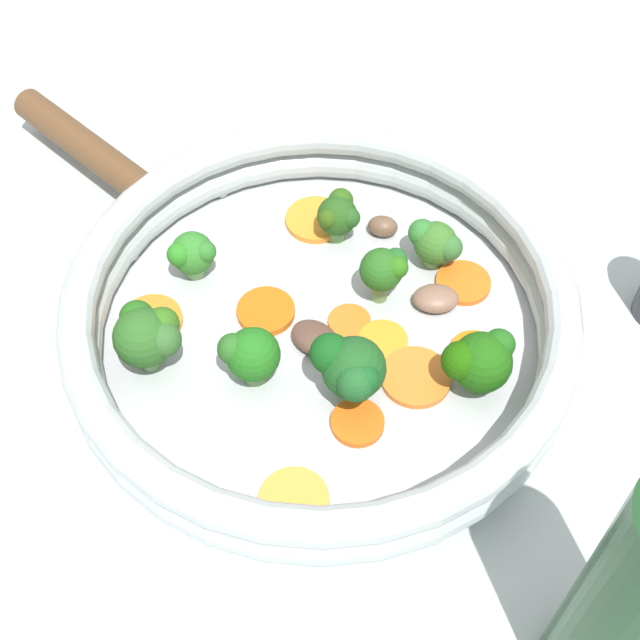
{
  "coord_description": "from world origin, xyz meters",
  "views": [
    {
      "loc": [
        -0.14,
        -0.33,
        0.5
      ],
      "look_at": [
        0.0,
        0.0,
        0.03
      ],
      "focal_mm": 50.0,
      "sensor_mm": 36.0,
      "label": 1
    }
  ],
  "objects_px": {
    "skillet": "(320,340)",
    "broccoli_floret_1": "(384,270)",
    "broccoli_floret_4": "(349,370)",
    "broccoli_floret_6": "(249,354)",
    "carrot_slice_4": "(474,351)",
    "broccoli_floret_0": "(479,361)",
    "carrot_slice_5": "(266,311)",
    "carrot_slice_8": "(357,423)",
    "carrot_slice_9": "(416,377)",
    "carrot_slice_7": "(152,320)",
    "broccoli_floret_3": "(192,254)",
    "broccoli_floret_5": "(148,334)",
    "broccoli_floret_2": "(435,243)",
    "mushroom_piece_0": "(383,226)",
    "mushroom_piece_1": "(436,299)",
    "carrot_slice_2": "(315,220)",
    "broccoli_floret_7": "(338,215)",
    "carrot_slice_0": "(460,278)",
    "carrot_slice_3": "(348,318)",
    "carrot_slice_6": "(383,341)",
    "carrot_slice_1": "(294,500)",
    "mushroom_piece_2": "(315,338)"
  },
  "relations": [
    {
      "from": "broccoli_floret_2",
      "to": "broccoli_floret_4",
      "type": "distance_m",
      "value": 0.13
    },
    {
      "from": "broccoli_floret_1",
      "to": "mushroom_piece_2",
      "type": "height_order",
      "value": "broccoli_floret_1"
    },
    {
      "from": "broccoli_floret_4",
      "to": "broccoli_floret_5",
      "type": "bearing_deg",
      "value": 144.75
    },
    {
      "from": "carrot_slice_4",
      "to": "mushroom_piece_0",
      "type": "bearing_deg",
      "value": 94.58
    },
    {
      "from": "broccoli_floret_7",
      "to": "broccoli_floret_4",
      "type": "bearing_deg",
      "value": -111.04
    },
    {
      "from": "carrot_slice_8",
      "to": "mushroom_piece_0",
      "type": "distance_m",
      "value": 0.17
    },
    {
      "from": "skillet",
      "to": "carrot_slice_3",
      "type": "distance_m",
      "value": 0.02
    },
    {
      "from": "carrot_slice_5",
      "to": "mushroom_piece_0",
      "type": "bearing_deg",
      "value": 19.28
    },
    {
      "from": "broccoli_floret_4",
      "to": "carrot_slice_1",
      "type": "bearing_deg",
      "value": -137.46
    },
    {
      "from": "carrot_slice_3",
      "to": "skillet",
      "type": "bearing_deg",
      "value": -171.98
    },
    {
      "from": "carrot_slice_2",
      "to": "carrot_slice_9",
      "type": "bearing_deg",
      "value": -87.84
    },
    {
      "from": "carrot_slice_6",
      "to": "mushroom_piece_0",
      "type": "distance_m",
      "value": 0.1
    },
    {
      "from": "broccoli_floret_2",
      "to": "carrot_slice_5",
      "type": "bearing_deg",
      "value": 178.72
    },
    {
      "from": "carrot_slice_3",
      "to": "carrot_slice_8",
      "type": "bearing_deg",
      "value": -109.68
    },
    {
      "from": "carrot_slice_3",
      "to": "carrot_slice_9",
      "type": "bearing_deg",
      "value": -70.97
    },
    {
      "from": "mushroom_piece_0",
      "to": "mushroom_piece_1",
      "type": "xyz_separation_m",
      "value": [
        0.0,
        -0.08,
        -0.0
      ]
    },
    {
      "from": "carrot_slice_7",
      "to": "broccoli_floret_3",
      "type": "relative_size",
      "value": 1.13
    },
    {
      "from": "carrot_slice_0",
      "to": "carrot_slice_4",
      "type": "distance_m",
      "value": 0.06
    },
    {
      "from": "skillet",
      "to": "broccoli_floret_1",
      "type": "relative_size",
      "value": 7.0
    },
    {
      "from": "carrot_slice_2",
      "to": "carrot_slice_7",
      "type": "distance_m",
      "value": 0.15
    },
    {
      "from": "carrot_slice_5",
      "to": "broccoli_floret_5",
      "type": "bearing_deg",
      "value": -173.34
    },
    {
      "from": "carrot_slice_9",
      "to": "broccoli_floret_3",
      "type": "relative_size",
      "value": 1.25
    },
    {
      "from": "broccoli_floret_6",
      "to": "mushroom_piece_0",
      "type": "height_order",
      "value": "broccoli_floret_6"
    },
    {
      "from": "carrot_slice_7",
      "to": "mushroom_piece_0",
      "type": "xyz_separation_m",
      "value": [
        0.18,
        0.01,
        0.0
      ]
    },
    {
      "from": "skillet",
      "to": "carrot_slice_9",
      "type": "distance_m",
      "value": 0.07
    },
    {
      "from": "broccoli_floret_4",
      "to": "mushroom_piece_2",
      "type": "xyz_separation_m",
      "value": [
        -0.0,
        0.05,
        -0.03
      ]
    },
    {
      "from": "broccoli_floret_0",
      "to": "broccoli_floret_1",
      "type": "xyz_separation_m",
      "value": [
        -0.02,
        0.09,
        0.0
      ]
    },
    {
      "from": "carrot_slice_7",
      "to": "carrot_slice_6",
      "type": "bearing_deg",
      "value": -29.02
    },
    {
      "from": "carrot_slice_7",
      "to": "broccoli_floret_4",
      "type": "relative_size",
      "value": 0.82
    },
    {
      "from": "carrot_slice_4",
      "to": "broccoli_floret_6",
      "type": "relative_size",
      "value": 0.72
    },
    {
      "from": "carrot_slice_9",
      "to": "broccoli_floret_5",
      "type": "xyz_separation_m",
      "value": [
        -0.15,
        0.08,
        0.03
      ]
    },
    {
      "from": "carrot_slice_4",
      "to": "broccoli_floret_0",
      "type": "relative_size",
      "value": 0.64
    },
    {
      "from": "skillet",
      "to": "broccoli_floret_7",
      "type": "distance_m",
      "value": 0.09
    },
    {
      "from": "carrot_slice_5",
      "to": "carrot_slice_8",
      "type": "xyz_separation_m",
      "value": [
        0.02,
        -0.11,
        -0.0
      ]
    },
    {
      "from": "broccoli_floret_5",
      "to": "broccoli_floret_7",
      "type": "xyz_separation_m",
      "value": [
        0.16,
        0.06,
        -0.01
      ]
    },
    {
      "from": "mushroom_piece_0",
      "to": "skillet",
      "type": "bearing_deg",
      "value": -139.47
    },
    {
      "from": "broccoli_floret_2",
      "to": "mushroom_piece_0",
      "type": "bearing_deg",
      "value": 117.54
    },
    {
      "from": "carrot_slice_3",
      "to": "broccoli_floret_5",
      "type": "height_order",
      "value": "broccoli_floret_5"
    },
    {
      "from": "carrot_slice_2",
      "to": "carrot_slice_8",
      "type": "xyz_separation_m",
      "value": [
        -0.04,
        -0.17,
        -0.0
      ]
    },
    {
      "from": "carrot_slice_8",
      "to": "broccoli_floret_1",
      "type": "height_order",
      "value": "broccoli_floret_1"
    },
    {
      "from": "carrot_slice_9",
      "to": "carrot_slice_5",
      "type": "bearing_deg",
      "value": 128.71
    },
    {
      "from": "carrot_slice_1",
      "to": "mushroom_piece_0",
      "type": "height_order",
      "value": "mushroom_piece_0"
    },
    {
      "from": "carrot_slice_4",
      "to": "broccoli_floret_1",
      "type": "relative_size",
      "value": 0.71
    },
    {
      "from": "carrot_slice_5",
      "to": "broccoli_floret_6",
      "type": "distance_m",
      "value": 0.06
    },
    {
      "from": "broccoli_floret_4",
      "to": "broccoli_floret_6",
      "type": "xyz_separation_m",
      "value": [
        -0.05,
        0.04,
        -0.01
      ]
    },
    {
      "from": "mushroom_piece_1",
      "to": "mushroom_piece_2",
      "type": "relative_size",
      "value": 0.92
    },
    {
      "from": "broccoli_floret_6",
      "to": "carrot_slice_6",
      "type": "bearing_deg",
      "value": -5.26
    },
    {
      "from": "broccoli_floret_0",
      "to": "broccoli_floret_4",
      "type": "bearing_deg",
      "value": 163.72
    },
    {
      "from": "carrot_slice_0",
      "to": "broccoli_floret_3",
      "type": "bearing_deg",
      "value": 155.65
    },
    {
      "from": "carrot_slice_2",
      "to": "broccoli_floret_3",
      "type": "height_order",
      "value": "broccoli_floret_3"
    }
  ]
}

